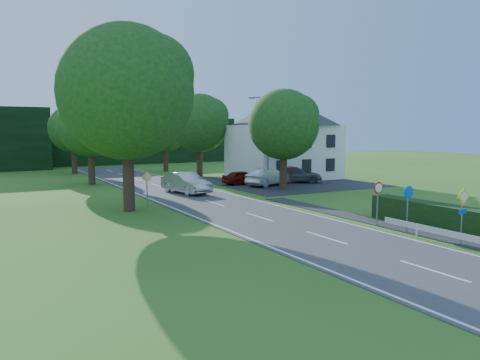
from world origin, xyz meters
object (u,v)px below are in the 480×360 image
parked_car_red (242,177)px  parasol (290,175)px  streetlight (267,137)px  motorcycle (172,183)px  moving_car (186,183)px  parked_car_silver_a (268,177)px  parked_car_silver_b (301,173)px  parked_car_grey (295,174)px

parked_car_red → parasol: parasol is taller
streetlight → parked_car_red: 4.88m
motorcycle → parked_car_red: bearing=-2.2°
moving_car → parked_car_silver_a: bearing=-2.7°
parked_car_silver_b → streetlight: bearing=126.2°
motorcycle → parked_car_silver_b: bearing=5.1°
streetlight → parked_car_grey: streetlight is taller
streetlight → parked_car_silver_a: size_ratio=1.67×
streetlight → moving_car: 8.55m
parked_car_red → streetlight: bearing=-165.5°
parked_car_grey → moving_car: bearing=134.5°
parked_car_grey → parked_car_silver_b: bearing=-14.5°
moving_car → parked_car_red: moving_car is taller
parked_car_silver_a → parked_car_silver_b: bearing=-85.5°
parked_car_red → parked_car_grey: size_ratio=0.73×
parked_car_silver_a → parasol: (1.70, -1.09, 0.16)m
parasol → parked_car_silver_b: bearing=43.2°
streetlight → parked_car_silver_a: (0.80, 1.00, -3.64)m
parked_car_grey → parasol: bearing=170.1°
parked_car_grey → parasol: parasol is taller
parked_car_silver_b → parasol: (-4.28, -4.02, 0.32)m
parked_car_silver_b → moving_car: bearing=111.8°
parked_car_red → parasol: size_ratio=1.83×
parked_car_red → parked_car_grey: 5.41m
motorcycle → parked_car_red: 6.69m
streetlight → parasol: bearing=-2.0°
moving_car → parked_car_grey: 12.50m
parked_car_silver_a → parked_car_silver_b: (5.97, 2.93, -0.16)m
motorcycle → parasol: size_ratio=0.78×
parked_car_silver_a → parked_car_grey: bearing=-96.7°
streetlight → motorcycle: size_ratio=4.86×
parked_car_red → parked_car_grey: parked_car_grey is taller
parked_car_grey → parked_car_silver_b: (2.23, 1.93, -0.14)m
parked_car_red → parked_car_silver_a: parked_car_silver_a is taller
moving_car → parasol: parasol is taller
parked_car_red → motorcycle: bearing=83.4°
parked_car_red → moving_car: bearing=114.5°
motorcycle → parked_car_grey: (11.96, -1.79, 0.33)m
parked_car_silver_a → parked_car_grey: 3.88m
parked_car_grey → parked_car_silver_b: size_ratio=1.16×
motorcycle → parked_car_silver_a: parked_car_silver_a is taller
parked_car_silver_a → parasol: parasol is taller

